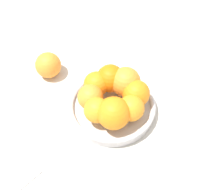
{
  "coord_description": "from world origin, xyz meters",
  "views": [
    {
      "loc": [
        0.46,
        -0.15,
        0.69
      ],
      "look_at": [
        0.0,
        0.0,
        0.07
      ],
      "focal_mm": 50.0,
      "sensor_mm": 36.0,
      "label": 1
    }
  ],
  "objects": [
    {
      "name": "ground_plane",
      "position": [
        0.0,
        0.0,
        0.0
      ],
      "size": [
        4.0,
        4.0,
        0.0
      ],
      "primitive_type": "plane",
      "color": "beige"
    },
    {
      "name": "stray_orange",
      "position": [
        -0.18,
        -0.13,
        0.04
      ],
      "size": [
        0.07,
        0.07,
        0.07
      ],
      "primitive_type": "sphere",
      "color": "orange",
      "rests_on": "ground_plane"
    },
    {
      "name": "orange_pile",
      "position": [
        0.0,
        0.0,
        0.07
      ],
      "size": [
        0.19,
        0.18,
        0.08
      ],
      "color": "orange",
      "rests_on": "fruit_bowl"
    },
    {
      "name": "napkin_folded",
      "position": [
        0.09,
        -0.3,
        0.0
      ],
      "size": [
        0.18,
        0.18,
        0.01
      ],
      "primitive_type": "cube",
      "rotation": [
        0.0,
        0.0,
        0.49
      ],
      "color": "white",
      "rests_on": "ground_plane"
    },
    {
      "name": "fruit_bowl",
      "position": [
        0.0,
        0.0,
        0.02
      ],
      "size": [
        0.23,
        0.23,
        0.03
      ],
      "color": "silver",
      "rests_on": "ground_plane"
    }
  ]
}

